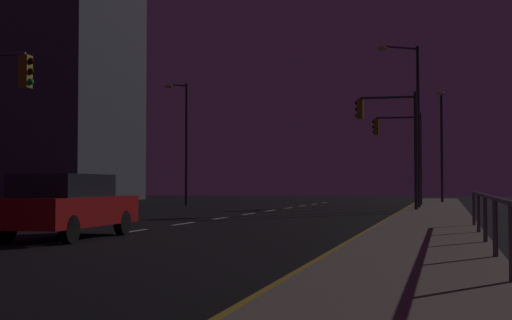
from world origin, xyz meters
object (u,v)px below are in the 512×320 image
at_px(street_lamp_far_end, 441,136).
at_px(street_lamp_corner, 412,111).
at_px(car, 67,205).
at_px(traffic_light_far_left, 400,141).
at_px(traffic_light_near_right, 390,128).
at_px(street_lamp_mid_block, 183,133).

height_order(street_lamp_far_end, street_lamp_corner, street_lamp_corner).
relative_size(car, traffic_light_far_left, 0.83).
relative_size(traffic_light_near_right, traffic_light_far_left, 1.05).
height_order(traffic_light_near_right, street_lamp_corner, street_lamp_corner).
xyz_separation_m(traffic_light_near_right, street_lamp_corner, (0.90, 2.92, 1.11)).
bearing_deg(traffic_light_far_left, traffic_light_near_right, -89.78).
relative_size(traffic_light_far_left, street_lamp_far_end, 0.72).
bearing_deg(traffic_light_near_right, street_lamp_far_end, 81.18).
distance_m(traffic_light_far_left, street_lamp_far_end, 7.48).
relative_size(traffic_light_near_right, street_lamp_mid_block, 0.72).
height_order(street_lamp_corner, street_lamp_mid_block, street_lamp_corner).
distance_m(street_lamp_far_end, street_lamp_mid_block, 17.31).
height_order(traffic_light_far_left, street_lamp_mid_block, street_lamp_mid_block).
relative_size(traffic_light_far_left, street_lamp_mid_block, 0.69).
relative_size(traffic_light_near_right, street_lamp_far_end, 0.75).
relative_size(traffic_light_far_left, street_lamp_corner, 0.64).
height_order(car, traffic_light_far_left, traffic_light_far_left).
distance_m(street_lamp_far_end, street_lamp_corner, 11.90).
xyz_separation_m(traffic_light_near_right, street_lamp_far_end, (2.28, 14.73, 0.56)).
bearing_deg(street_lamp_mid_block, traffic_light_far_left, -0.08).
height_order(car, traffic_light_near_right, traffic_light_near_right).
relative_size(car, street_lamp_mid_block, 0.57).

